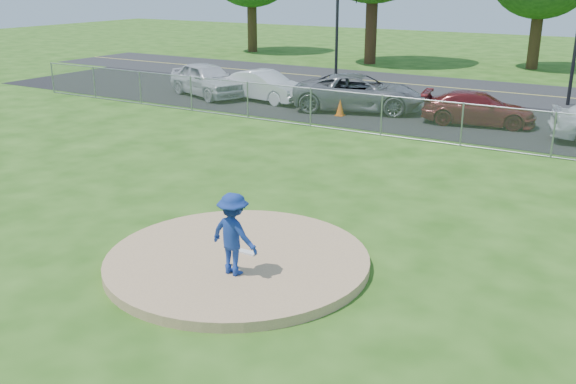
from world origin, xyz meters
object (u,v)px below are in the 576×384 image
Objects in this scene: pitcher at (234,234)px; parked_car_darkred at (478,109)px; traffic_signal_left at (341,21)px; traffic_cone at (340,108)px; parked_car_white at (265,86)px; parked_car_gray at (359,93)px; parked_car_silver at (207,79)px.

pitcher reaches higher than parked_car_darkred.
traffic_signal_left is 9.03m from traffic_cone.
parked_car_white is 0.76× the size of parked_car_gray.
parked_car_darkred is at bearing -66.68° from parked_car_silver.
parked_car_silver is at bearing 76.35° from parked_car_gray.
traffic_signal_left is at bearing -62.30° from pitcher.
parked_car_white is (3.13, 0.37, -0.11)m from parked_car_silver.
traffic_cone is (3.86, -7.60, -3.00)m from traffic_signal_left.
parked_car_gray is (-5.14, 16.53, -0.21)m from pitcher.
parked_car_white is at bearing -52.96° from pitcher.
parked_car_gray reaches higher than parked_car_darkred.
traffic_signal_left reaches higher than parked_car_darkred.
parked_car_darkred is (10.09, 0.11, -0.07)m from parked_car_white.
parked_car_silver reaches higher than parked_car_darkred.
parked_car_silver is 13.23m from parked_car_darkred.
parked_car_gray is (0.19, 1.44, 0.44)m from traffic_cone.
traffic_signal_left is 1.30× the size of parked_car_white.
traffic_cone is 0.16× the size of parked_car_darkred.
traffic_cone is at bearing 154.73° from parked_car_gray.
parked_car_white is 4.81m from parked_car_gray.
pitcher reaches higher than parked_car_gray.
pitcher is 19.10m from parked_car_white.
parked_car_darkred is (5.47, 1.32, 0.29)m from traffic_cone.
parked_car_darkred is at bearing -109.29° from parked_car_gray.
traffic_cone is 5.63m from parked_car_darkred.
traffic_signal_left reaches higher than traffic_cone.
pitcher is (9.18, -22.69, -2.35)m from traffic_signal_left.
traffic_cone is at bearing 93.05° from parked_car_darkred.
parked_car_silver is at bearing -44.96° from pitcher.
pitcher is 0.38× the size of parked_car_white.
parked_car_gray is 5.29m from parked_car_darkred.
parked_car_silver is at bearing 105.32° from parked_car_white.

